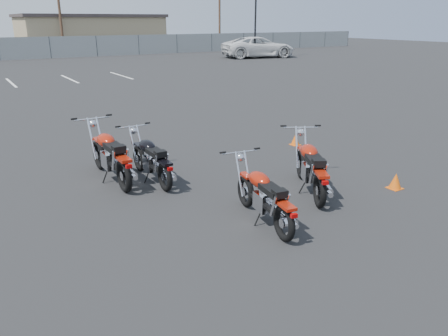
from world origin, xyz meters
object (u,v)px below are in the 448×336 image
motorcycle_second_black (151,159)px  white_van (259,41)px  motorcycle_front_red (111,156)px  motorcycle_rear_red (264,197)px  motorcycle_third_red (311,167)px

motorcycle_second_black → white_van: 31.31m
motorcycle_front_red → white_van: (20.83, 23.49, 0.87)m
white_van → motorcycle_rear_red: bearing=156.7°
motorcycle_third_red → motorcycle_front_red: bearing=138.8°
motorcycle_rear_red → motorcycle_second_black: bearing=105.6°
motorcycle_second_black → motorcycle_third_red: size_ratio=0.97×
motorcycle_front_red → motorcycle_second_black: size_ratio=1.15×
motorcycle_rear_red → white_van: size_ratio=0.27×
motorcycle_front_red → white_van: size_ratio=0.32×
motorcycle_front_red → motorcycle_rear_red: bearing=-65.7°
white_van → motorcycle_third_red: bearing=158.3°
motorcycle_rear_red → white_van: white_van is taller
motorcycle_third_red → motorcycle_rear_red: (-1.56, -0.61, -0.04)m
motorcycle_second_black → white_van: white_van is taller
motorcycle_second_black → motorcycle_rear_red: bearing=-74.4°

